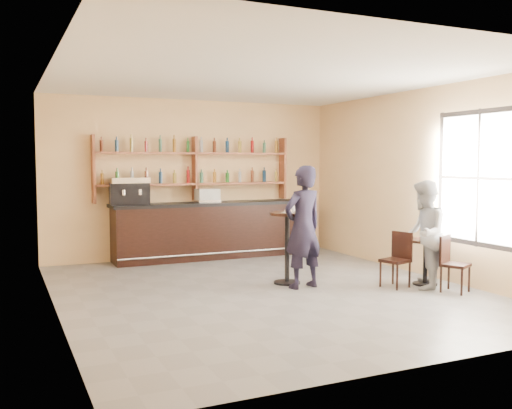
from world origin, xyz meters
name	(u,v)px	position (x,y,z in m)	size (l,w,h in m)	color
floor	(266,291)	(0.00, 0.00, 0.00)	(7.00, 7.00, 0.00)	slate
ceiling	(266,77)	(0.00, 0.00, 3.20)	(7.00, 7.00, 0.00)	white
wall_back	(193,179)	(0.00, 3.50, 1.60)	(7.00, 7.00, 0.00)	#F4C88B
wall_front	(426,199)	(0.00, -3.50, 1.60)	(7.00, 7.00, 0.00)	#F4C88B
wall_left	(53,189)	(-3.00, 0.00, 1.60)	(7.00, 7.00, 0.00)	#F4C88B
wall_right	(424,182)	(3.00, 0.00, 1.60)	(7.00, 7.00, 0.00)	#F4C88B
window_pane	(478,178)	(2.99, -1.20, 1.70)	(2.00, 2.00, 0.00)	white
window_frame	(478,178)	(2.99, -1.20, 1.70)	(0.04, 1.70, 2.10)	black
shelf_unit	(195,169)	(0.00, 3.37, 1.81)	(4.00, 0.26, 1.40)	brown
liquor_bottles	(195,160)	(0.00, 3.37, 1.98)	(3.68, 0.10, 1.00)	#8C5919
bar_counter	(215,230)	(0.35, 3.15, 0.57)	(4.19, 0.82, 1.13)	black
espresso_machine	(129,191)	(-1.38, 3.15, 1.39)	(0.72, 0.46, 0.52)	black
pastry_case	(207,196)	(0.19, 3.15, 1.27)	(0.46, 0.37, 0.27)	silver
pedestal_table	(287,248)	(0.54, 0.34, 0.57)	(0.56, 0.56, 1.14)	black
napkin	(287,212)	(0.54, 0.34, 1.15)	(0.15, 0.15, 0.00)	white
donut	(288,211)	(0.55, 0.33, 1.17)	(0.12, 0.12, 0.04)	#E48A53
cup_pedestal	(292,209)	(0.68, 0.44, 1.19)	(0.13, 0.13, 0.10)	white
man_main	(303,227)	(0.62, -0.03, 0.95)	(0.69, 0.45, 1.89)	black
cafe_table	(425,262)	(2.49, -0.65, 0.36)	(0.57, 0.57, 0.73)	black
cup_cafe	(428,236)	(2.54, -0.65, 0.78)	(0.11, 0.11, 0.10)	white
chair_west	(395,260)	(1.94, -0.60, 0.43)	(0.37, 0.37, 0.86)	black
chair_south	(455,264)	(2.54, -1.25, 0.42)	(0.37, 0.37, 0.85)	black
patron_second	(424,234)	(2.30, -0.81, 0.83)	(0.81, 0.63, 1.67)	#A4A5AA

